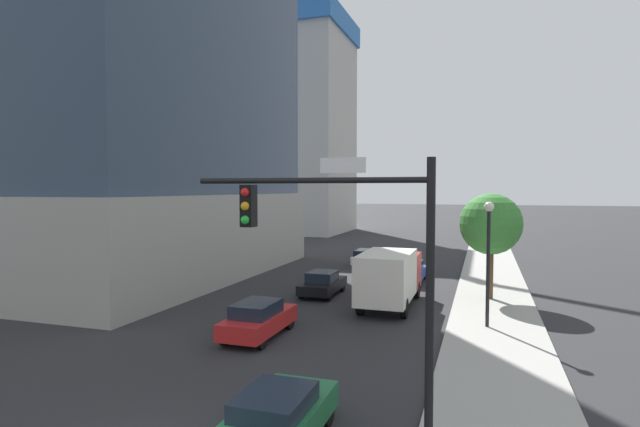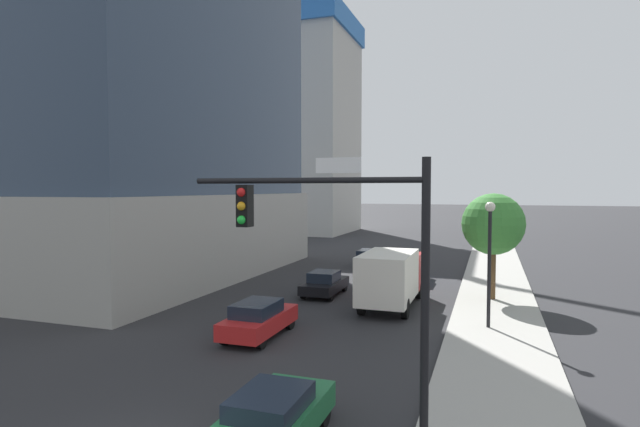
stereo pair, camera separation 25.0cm
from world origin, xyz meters
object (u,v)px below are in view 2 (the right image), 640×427
at_px(car_green, 271,420).
at_px(construction_building, 308,116).
at_px(car_black, 325,283).
at_px(box_truck, 391,275).
at_px(traffic_light_pole, 344,249).
at_px(street_lamp, 490,245).
at_px(street_tree, 493,224).
at_px(car_blue, 412,272).
at_px(car_red, 259,319).
at_px(car_white, 371,257).

bearing_deg(car_green, construction_building, 109.32).
height_order(car_black, box_truck, box_truck).
relative_size(traffic_light_pole, street_lamp, 1.23).
relative_size(street_lamp, street_tree, 0.94).
height_order(car_blue, car_red, car_red).
height_order(car_red, box_truck, box_truck).
xyz_separation_m(traffic_light_pole, car_white, (-6.07, 29.18, -4.22)).
height_order(construction_building, car_white, construction_building).
distance_m(traffic_light_pole, street_lamp, 12.59).
height_order(car_black, car_green, same).
xyz_separation_m(traffic_light_pole, street_lamp, (3.20, 12.13, -1.08)).
bearing_deg(box_truck, construction_building, 115.49).
xyz_separation_m(street_lamp, box_truck, (-4.94, 2.95, -2.11)).
height_order(street_lamp, car_green, street_lamp).
distance_m(construction_building, car_white, 36.84).
relative_size(street_lamp, car_blue, 1.29).
bearing_deg(street_lamp, traffic_light_pole, -104.80).
distance_m(street_tree, car_white, 14.86).
bearing_deg(car_green, street_tree, 74.72).
distance_m(construction_building, traffic_light_pole, 63.29).
bearing_deg(street_tree, construction_building, 122.77).
xyz_separation_m(construction_building, car_red, (16.13, -50.09, -16.20)).
bearing_deg(construction_building, car_green, -70.68).
relative_size(car_white, car_red, 1.08).
bearing_deg(car_black, street_tree, 8.54).
bearing_deg(car_blue, car_green, -90.00).
height_order(car_white, box_truck, box_truck).
relative_size(construction_building, car_red, 8.74).
relative_size(traffic_light_pole, car_white, 1.46).
height_order(traffic_light_pole, car_black, traffic_light_pole).
distance_m(traffic_light_pole, street_tree, 18.61).
distance_m(construction_building, car_green, 63.97).
distance_m(car_white, car_red, 21.25).
bearing_deg(street_lamp, car_black, 152.87).
height_order(traffic_light_pole, car_red, traffic_light_pole).
height_order(car_black, car_blue, car_blue).
height_order(traffic_light_pole, car_white, traffic_light_pole).
bearing_deg(car_green, box_truck, 90.00).
xyz_separation_m(street_tree, car_black, (-9.44, -1.42, -3.63)).
bearing_deg(car_black, car_red, -90.00).
relative_size(traffic_light_pole, car_black, 1.64).
xyz_separation_m(street_lamp, car_black, (-9.27, 4.75, -3.13)).
height_order(construction_building, street_tree, construction_building).
relative_size(car_white, box_truck, 0.69).
height_order(car_green, car_blue, car_blue).
relative_size(street_tree, box_truck, 0.86).
distance_m(car_blue, box_truck, 7.61).
bearing_deg(car_white, car_blue, -56.51).
height_order(car_white, car_green, car_green).
height_order(street_lamp, car_black, street_lamp).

